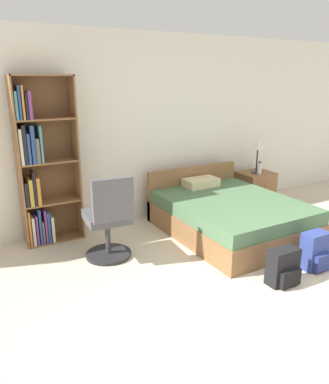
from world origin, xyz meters
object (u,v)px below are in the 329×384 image
(bed, at_px, (228,214))
(backpack_black, at_px, (283,268))
(table_lamp, at_px, (258,147))
(water_bottle, at_px, (260,168))
(backpack_blue, at_px, (315,252))
(nightstand, at_px, (255,187))
(bookshelf, at_px, (41,168))
(office_chair, at_px, (109,221))

(bed, relative_size, backpack_black, 5.15)
(table_lamp, relative_size, backpack_black, 1.50)
(table_lamp, distance_m, water_bottle, 0.34)
(table_lamp, bearing_deg, backpack_blue, -115.71)
(nightstand, relative_size, backpack_blue, 1.30)
(backpack_blue, height_order, backpack_black, backpack_blue)
(bookshelf, xyz_separation_m, backpack_blue, (2.37, -2.16, -0.76))
(bookshelf, distance_m, backpack_blue, 3.30)
(bookshelf, bearing_deg, nightstand, -2.09)
(bookshelf, relative_size, nightstand, 3.79)
(nightstand, xyz_separation_m, backpack_blue, (-1.00, -2.04, -0.06))
(bed, height_order, nightstand, bed)
(bookshelf, distance_m, backpack_black, 2.99)
(table_lamp, bearing_deg, bookshelf, 177.22)
(nightstand, height_order, table_lamp, table_lamp)
(office_chair, height_order, table_lamp, table_lamp)
(office_chair, bearing_deg, water_bottle, 12.59)
(table_lamp, bearing_deg, office_chair, -165.96)
(nightstand, relative_size, table_lamp, 0.97)
(table_lamp, bearing_deg, bed, -147.79)
(bookshelf, xyz_separation_m, bed, (2.19, -0.88, -0.71))
(backpack_black, bearing_deg, water_bottle, 52.91)
(water_bottle, bearing_deg, bookshelf, 175.92)
(bed, distance_m, table_lamp, 1.52)
(nightstand, relative_size, water_bottle, 2.63)
(nightstand, bearing_deg, table_lamp, -133.07)
(bookshelf, relative_size, backpack_black, 5.50)
(bookshelf, distance_m, bed, 2.47)
(backpack_blue, bearing_deg, nightstand, 63.89)
(office_chair, distance_m, nightstand, 2.96)
(bed, distance_m, backpack_black, 1.39)
(water_bottle, distance_m, backpack_blue, 2.19)
(backpack_black, bearing_deg, nightstand, 53.78)
(bookshelf, xyz_separation_m, office_chair, (0.52, -0.87, -0.49))
(table_lamp, height_order, backpack_black, table_lamp)
(bed, distance_m, office_chair, 1.69)
(bookshelf, bearing_deg, backpack_black, -50.44)
(office_chair, xyz_separation_m, nightstand, (2.85, 0.74, -0.21))
(nightstand, bearing_deg, backpack_black, -126.22)
(bed, xyz_separation_m, backpack_blue, (0.18, -1.28, -0.05))
(water_bottle, height_order, backpack_black, water_bottle)
(office_chair, bearing_deg, bookshelf, 120.80)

